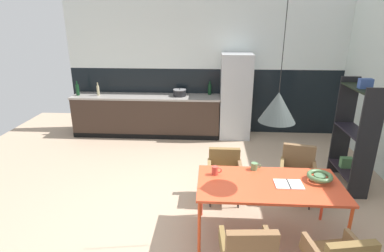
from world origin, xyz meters
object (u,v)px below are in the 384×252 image
armchair_corner_seat (224,168)px  armchair_head_of_table (248,251)px  mug_white_ceramic (254,166)px  pendant_lamp_over_table_near (278,107)px  fruit_bowl (320,176)px  bottle_vinegar_dark (210,89)px  bottle_oil_tall (77,90)px  dining_table (269,187)px  mug_dark_espresso (215,170)px  refrigerator_column (235,97)px  bottle_wine_green (98,90)px  armchair_near_window (298,167)px  open_book (289,184)px  cooking_pot (180,93)px  open_shelf_unit (354,134)px

armchair_corner_seat → armchair_head_of_table: 1.71m
armchair_corner_seat → mug_white_ceramic: bearing=123.6°
mug_white_ceramic → pendant_lamp_over_table_near: 0.97m
fruit_bowl → bottle_vinegar_dark: bottle_vinegar_dark is taller
mug_white_ceramic → bottle_oil_tall: 4.63m
dining_table → armchair_corner_seat: (-0.48, 0.85, -0.21)m
armchair_head_of_table → mug_dark_espresso: (-0.30, 1.03, 0.28)m
refrigerator_column → bottle_wine_green: bearing=-179.5°
armchair_near_window → mug_dark_espresso: 1.44m
armchair_corner_seat → open_book: 1.14m
armchair_corner_seat → pendant_lamp_over_table_near: pendant_lamp_over_table_near is taller
dining_table → open_book: bearing=-4.5°
open_book → cooking_pot: size_ratio=1.11×
cooking_pot → bottle_wine_green: 1.81m
bottle_vinegar_dark → open_book: bearing=-75.4°
mug_white_ceramic → pendant_lamp_over_table_near: size_ratio=0.09×
fruit_bowl → bottle_oil_tall: size_ratio=0.91×
bottle_oil_tall → armchair_corner_seat: bearing=-38.3°
armchair_corner_seat → open_book: size_ratio=2.34×
dining_table → cooking_pot: 3.69m
bottle_wine_green → open_shelf_unit: (4.68, -2.03, -0.15)m
bottle_wine_green → pendant_lamp_over_table_near: size_ratio=0.21×
dining_table → mug_dark_espresso: (-0.63, 0.17, 0.10)m
dining_table → bottle_oil_tall: bearing=137.5°
mug_white_ceramic → refrigerator_column: bearing=90.5°
open_shelf_unit → bottle_oil_tall: bearing=-111.3°
refrigerator_column → dining_table: (0.16, -3.40, -0.23)m
refrigerator_column → cooking_pot: (-1.22, 0.01, 0.07)m
armchair_corner_seat → mug_white_ceramic: size_ratio=5.84×
armchair_near_window → fruit_bowl: fruit_bowl is taller
bottle_oil_tall → pendant_lamp_over_table_near: 5.01m
refrigerator_column → bottle_oil_tall: size_ratio=5.72×
fruit_bowl → bottle_wine_green: bearing=139.0°
bottle_vinegar_dark → bottle_wine_green: 2.47m
bottle_wine_green → dining_table: bearing=-46.6°
refrigerator_column → open_book: bearing=-83.8°
armchair_corner_seat → armchair_near_window: (1.06, 0.07, 0.03)m
refrigerator_column → open_book: refrigerator_column is taller
mug_dark_espresso → armchair_corner_seat: bearing=77.6°
cooking_pot → mug_dark_espresso: bearing=-76.9°
armchair_head_of_table → bottle_vinegar_dark: size_ratio=2.69×
dining_table → pendant_lamp_over_table_near: pendant_lamp_over_table_near is taller
armchair_near_window → mug_dark_espresso: mug_dark_espresso is taller
fruit_bowl → bottle_wine_green: 5.01m
open_book → mug_white_ceramic: (-0.34, 0.35, 0.04)m
refrigerator_column → mug_dark_espresso: bearing=-98.2°
open_book → bottle_vinegar_dark: size_ratio=1.05×
refrigerator_column → bottle_vinegar_dark: 0.61m
armchair_head_of_table → open_book: 1.02m
refrigerator_column → bottle_wine_green: 3.03m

